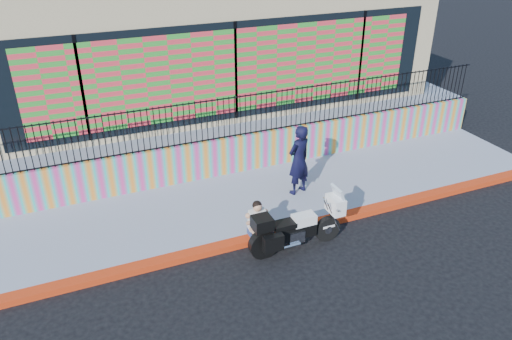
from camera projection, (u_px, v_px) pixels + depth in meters
ground at (298, 231)px, 12.14m from camera, size 90.00×90.00×0.00m
red_curb at (298, 228)px, 12.10m from camera, size 16.00×0.30×0.15m
sidewalk at (270, 196)px, 13.45m from camera, size 16.00×3.00×0.15m
mural_wall at (248, 152)px, 14.47m from camera, size 16.00×0.20×1.10m
metal_fence at (247, 115)px, 13.94m from camera, size 15.80×0.04×1.20m
elevated_platform at (197, 100)px, 18.67m from camera, size 16.00×10.00×1.25m
storefront_building at (194, 30)px, 17.27m from camera, size 14.00×8.06×4.00m
police_motorcycle at (295, 227)px, 11.23m from camera, size 2.25×0.74×1.40m
police_officer at (299, 160)px, 13.06m from camera, size 0.81×0.65×1.93m
seated_man at (259, 228)px, 11.44m from camera, size 0.54×0.71×1.06m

